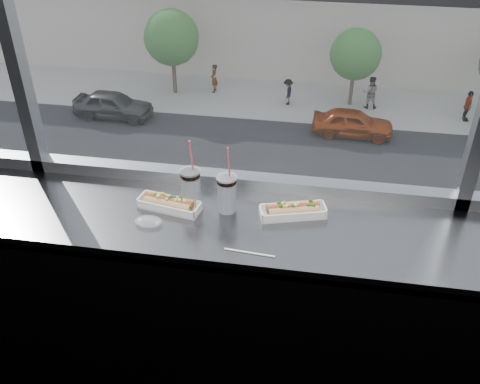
% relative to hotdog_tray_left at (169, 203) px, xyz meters
% --- Properties ---
extents(wall_back_lower, '(6.00, 0.00, 6.00)m').
position_rel_hotdog_tray_left_xyz_m(wall_back_lower, '(0.28, 0.24, -0.58)').
color(wall_back_lower, black).
rests_on(wall_back_lower, ground).
extents(counter, '(6.00, 0.55, 0.06)m').
position_rel_hotdog_tray_left_xyz_m(counter, '(0.28, -0.04, -0.06)').
color(counter, slate).
rests_on(counter, ground).
extents(counter_fascia, '(6.00, 0.04, 1.04)m').
position_rel_hotdog_tray_left_xyz_m(counter_fascia, '(0.28, -0.29, -0.58)').
color(counter_fascia, slate).
rests_on(counter_fascia, ground).
extents(hotdog_tray_left, '(0.29, 0.14, 0.07)m').
position_rel_hotdog_tray_left_xyz_m(hotdog_tray_left, '(0.00, 0.00, 0.00)').
color(hotdog_tray_left, white).
rests_on(hotdog_tray_left, counter).
extents(hotdog_tray_right, '(0.30, 0.17, 0.07)m').
position_rel_hotdog_tray_left_xyz_m(hotdog_tray_right, '(0.54, 0.04, 0.00)').
color(hotdog_tray_right, white).
rests_on(hotdog_tray_right, counter).
extents(soda_cup_left, '(0.09, 0.09, 0.34)m').
position_rel_hotdog_tray_left_xyz_m(soda_cup_left, '(0.09, 0.05, 0.07)').
color(soda_cup_left, white).
rests_on(soda_cup_left, counter).
extents(soda_cup_right, '(0.09, 0.09, 0.33)m').
position_rel_hotdog_tray_left_xyz_m(soda_cup_right, '(0.25, 0.03, 0.07)').
color(soda_cup_right, white).
rests_on(soda_cup_right, counter).
extents(loose_straw, '(0.21, 0.02, 0.01)m').
position_rel_hotdog_tray_left_xyz_m(loose_straw, '(0.40, -0.24, -0.02)').
color(loose_straw, white).
rests_on(loose_straw, counter).
extents(wrapper, '(0.11, 0.08, 0.03)m').
position_rel_hotdog_tray_left_xyz_m(wrapper, '(-0.06, -0.12, -0.01)').
color(wrapper, silver).
rests_on(wrapper, counter).
extents(plaza_ground, '(120.00, 120.00, 0.00)m').
position_rel_hotdog_tray_left_xyz_m(plaza_ground, '(0.28, 43.74, -12.13)').
color(plaza_ground, gray).
rests_on(plaza_ground, ground).
extents(street_asphalt, '(80.00, 10.00, 0.06)m').
position_rel_hotdog_tray_left_xyz_m(street_asphalt, '(0.28, 20.24, -12.10)').
color(street_asphalt, black).
rests_on(street_asphalt, plaza_ground).
extents(far_sidewalk, '(80.00, 6.00, 0.04)m').
position_rel_hotdog_tray_left_xyz_m(far_sidewalk, '(0.28, 28.24, -12.11)').
color(far_sidewalk, gray).
rests_on(far_sidewalk, plaza_ground).
extents(car_far_b, '(2.58, 5.86, 1.93)m').
position_rel_hotdog_tray_left_xyz_m(car_far_b, '(2.30, 24.24, -11.10)').
color(car_far_b, '#9B3109').
rests_on(car_far_b, street_asphalt).
extents(car_near_a, '(2.89, 6.53, 2.15)m').
position_rel_hotdog_tray_left_xyz_m(car_near_a, '(-12.91, 16.24, -10.99)').
color(car_near_a, '#8DA1AC').
rests_on(car_near_a, street_asphalt).
extents(car_far_a, '(2.78, 6.17, 2.02)m').
position_rel_hotdog_tray_left_xyz_m(car_far_a, '(-10.98, 24.24, -11.06)').
color(car_far_a, '#303030').
rests_on(car_far_a, street_asphalt).
extents(pedestrian_d, '(0.70, 0.94, 2.11)m').
position_rel_hotdog_tray_left_xyz_m(pedestrian_d, '(8.61, 27.11, -11.03)').
color(pedestrian_d, '#66605B').
rests_on(pedestrian_d, far_sidewalk).
extents(pedestrian_c, '(1.03, 0.77, 2.31)m').
position_rel_hotdog_tray_left_xyz_m(pedestrian_c, '(3.31, 27.95, -10.93)').
color(pedestrian_c, '#66605B').
rests_on(pedestrian_c, far_sidewalk).
extents(pedestrian_b, '(0.63, 0.83, 1.88)m').
position_rel_hotdog_tray_left_xyz_m(pedestrian_b, '(-1.44, 27.64, -11.15)').
color(pedestrian_b, '#66605B').
rests_on(pedestrian_b, far_sidewalk).
extents(pedestrian_a, '(0.70, 0.94, 2.11)m').
position_rel_hotdog_tray_left_xyz_m(pedestrian_a, '(-6.12, 28.75, -11.03)').
color(pedestrian_a, '#66605B').
rests_on(pedestrian_a, far_sidewalk).
extents(tree_left, '(3.29, 3.29, 5.14)m').
position_rel_hotdog_tray_left_xyz_m(tree_left, '(-8.50, 28.24, -8.64)').
color(tree_left, '#47382B').
rests_on(tree_left, far_sidewalk).
extents(tree_center, '(2.92, 2.92, 4.57)m').
position_rel_hotdog_tray_left_xyz_m(tree_center, '(2.23, 28.24, -9.03)').
color(tree_center, '#47382B').
rests_on(tree_center, far_sidewalk).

